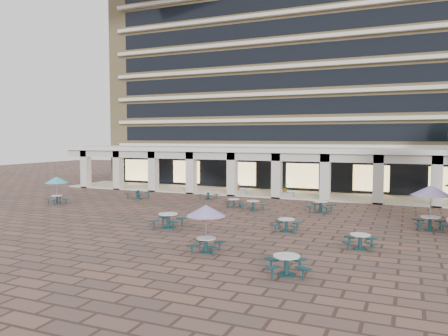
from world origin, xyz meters
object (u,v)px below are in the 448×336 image
Objects in this scene: picnic_table_2 at (287,263)px; planter_left at (238,190)px; planter_right at (285,192)px; picnic_table_3 at (360,240)px.

picnic_table_2 is 23.57m from planter_left.
picnic_table_3 is at bearing -63.43° from planter_right.
picnic_table_2 is at bearing -74.79° from planter_right.
picnic_table_2 is 1.24× the size of picnic_table_3.
picnic_table_3 is at bearing -52.08° from planter_left.
planter_left is at bearing 180.00° from planter_right.
planter_left is (-10.23, 21.24, 0.01)m from picnic_table_2.
picnic_table_3 is 1.13× the size of planter_right.
planter_left is at bearing 124.12° from picnic_table_3.
picnic_table_2 is 1.40× the size of planter_right.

